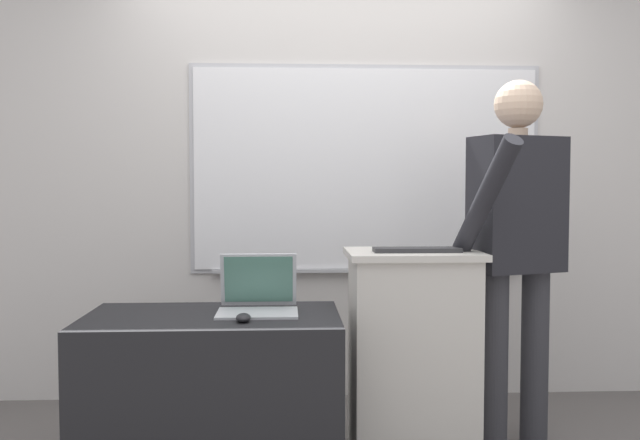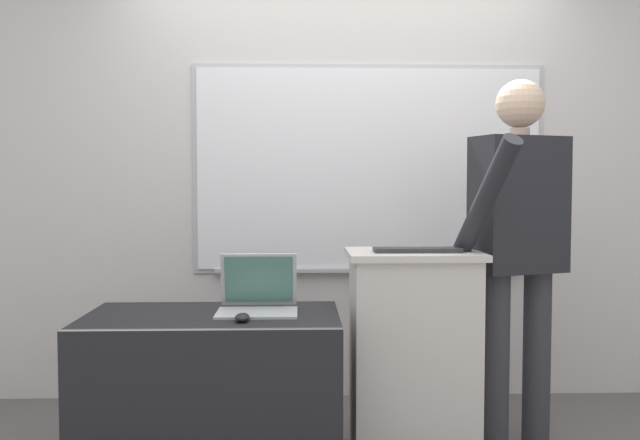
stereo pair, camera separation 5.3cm
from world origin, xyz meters
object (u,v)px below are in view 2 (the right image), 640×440
(person_presenter, at_px, (519,236))
(computer_mouse_by_laptop, at_px, (242,317))
(side_desk, at_px, (213,395))
(laptop, at_px, (258,293))
(wireless_keyboard, at_px, (417,250))
(lectern_podium, at_px, (413,353))

(person_presenter, relative_size, computer_mouse_by_laptop, 17.39)
(side_desk, distance_m, laptop, 0.47)
(person_presenter, distance_m, wireless_keyboard, 0.51)
(side_desk, relative_size, person_presenter, 0.62)
(laptop, height_order, wireless_keyboard, wireless_keyboard)
(computer_mouse_by_laptop, bearing_deg, laptop, 78.27)
(side_desk, bearing_deg, wireless_keyboard, 7.65)
(side_desk, distance_m, computer_mouse_by_laptop, 0.42)
(laptop, distance_m, wireless_keyboard, 0.74)
(lectern_podium, height_order, computer_mouse_by_laptop, lectern_podium)
(side_desk, height_order, person_presenter, person_presenter)
(laptop, height_order, computer_mouse_by_laptop, laptop)
(person_presenter, xyz_separation_m, wireless_keyboard, (-0.50, -0.12, -0.05))
(lectern_podium, height_order, wireless_keyboard, wireless_keyboard)
(laptop, bearing_deg, computer_mouse_by_laptop, -101.73)
(side_desk, xyz_separation_m, person_presenter, (1.40, 0.24, 0.67))
(lectern_podium, bearing_deg, wireless_keyboard, -81.98)
(wireless_keyboard, bearing_deg, laptop, -177.43)
(person_presenter, xyz_separation_m, computer_mouse_by_laptop, (-1.26, -0.39, -0.30))
(side_desk, distance_m, wireless_keyboard, 1.10)
(side_desk, height_order, wireless_keyboard, wireless_keyboard)
(lectern_podium, bearing_deg, side_desk, -168.81)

